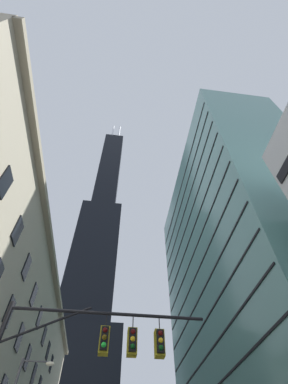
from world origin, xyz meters
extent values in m
cube|color=#9E937A|center=(-10.75, 22.69, 22.77)|extent=(0.70, 57.39, 0.60)
cube|color=black|center=(-10.95, 13.00, 12.40)|extent=(0.14, 1.40, 2.20)
cube|color=black|center=(-10.95, 18.00, 12.40)|extent=(0.14, 1.40, 2.20)
cube|color=black|center=(-10.95, 23.00, 12.40)|extent=(0.14, 1.40, 2.20)
cube|color=black|center=(-10.95, 28.00, 12.40)|extent=(0.14, 1.40, 2.20)
cube|color=black|center=(-10.95, 3.00, 16.60)|extent=(0.14, 1.40, 2.20)
cube|color=black|center=(-10.95, 8.00, 16.60)|extent=(0.14, 1.40, 2.20)
cube|color=black|center=(-10.95, 13.00, 16.60)|extent=(0.14, 1.40, 2.20)
cube|color=black|center=(-10.95, 18.00, 16.60)|extent=(0.14, 1.40, 2.20)
cube|color=black|center=(-10.95, 23.00, 16.60)|extent=(0.14, 1.40, 2.20)
cube|color=black|center=(-10.95, 28.00, 16.60)|extent=(0.14, 1.40, 2.20)
cube|color=black|center=(-10.95, 33.00, 16.60)|extent=(0.14, 1.40, 2.20)
cube|color=black|center=(-10.95, 38.00, 16.60)|extent=(0.14, 1.40, 2.20)
cube|color=black|center=(-12.00, 92.79, 72.35)|extent=(19.33, 19.33, 60.92)
cube|color=black|center=(-12.00, 92.79, 140.88)|extent=(12.43, 12.43, 76.15)
cylinder|color=silver|center=(-14.49, 92.79, 191.89)|extent=(1.20, 1.20, 25.85)
cylinder|color=silver|center=(-9.52, 92.79, 191.89)|extent=(1.20, 1.20, 25.85)
cube|color=slate|center=(18.45, 29.48, 29.14)|extent=(14.90, 42.51, 58.28)
cube|color=black|center=(10.96, 29.48, 16.00)|extent=(0.12, 41.51, 0.24)
cube|color=black|center=(10.96, 29.48, 20.00)|extent=(0.12, 41.51, 0.24)
cube|color=black|center=(10.96, 29.48, 24.00)|extent=(0.12, 41.51, 0.24)
cube|color=black|center=(10.96, 29.48, 28.00)|extent=(0.12, 41.51, 0.24)
cube|color=black|center=(10.96, 29.48, 32.00)|extent=(0.12, 41.51, 0.24)
cube|color=black|center=(10.96, 29.48, 36.00)|extent=(0.12, 41.51, 0.24)
cube|color=black|center=(10.96, 29.48, 40.00)|extent=(0.12, 41.51, 0.24)
cube|color=black|center=(10.96, 29.48, 44.00)|extent=(0.12, 41.51, 0.24)
cube|color=black|center=(10.96, 29.48, 48.00)|extent=(0.12, 41.51, 0.24)
cube|color=black|center=(10.96, 29.48, 52.00)|extent=(0.12, 41.51, 0.24)
cylinder|color=black|center=(-2.89, 2.09, 7.43)|extent=(8.32, 0.14, 0.14)
cylinder|color=black|center=(-5.38, 2.09, 6.83)|extent=(3.42, 0.10, 1.72)
cylinder|color=black|center=(-2.99, 2.09, 7.13)|extent=(0.04, 0.04, 0.60)
cube|color=black|center=(-2.99, 2.09, 6.38)|extent=(0.30, 0.30, 0.90)
cube|color=olive|center=(-2.99, 2.26, 6.38)|extent=(0.40, 0.40, 1.04)
sphere|color=#450808|center=(-2.99, 1.93, 6.66)|extent=(0.20, 0.20, 0.20)
sphere|color=#4B3A08|center=(-2.99, 1.93, 6.38)|extent=(0.20, 0.20, 0.20)
sphere|color=green|center=(-2.99, 1.93, 6.10)|extent=(0.20, 0.20, 0.20)
cylinder|color=black|center=(-1.85, 2.09, 7.13)|extent=(0.04, 0.04, 0.60)
cube|color=black|center=(-1.85, 2.09, 6.38)|extent=(0.30, 0.30, 0.90)
cube|color=olive|center=(-1.85, 2.26, 6.38)|extent=(0.40, 0.40, 1.04)
sphere|color=#450808|center=(-1.85, 1.93, 6.66)|extent=(0.20, 0.20, 0.20)
sphere|color=yellow|center=(-1.85, 1.93, 6.38)|extent=(0.20, 0.20, 0.20)
sphere|color=#083D10|center=(-1.85, 1.93, 6.10)|extent=(0.20, 0.20, 0.20)
cylinder|color=black|center=(-0.70, 2.09, 7.13)|extent=(0.04, 0.04, 0.60)
cube|color=black|center=(-0.70, 2.09, 6.38)|extent=(0.30, 0.30, 0.90)
cube|color=olive|center=(-0.70, 2.26, 6.38)|extent=(0.40, 0.40, 1.04)
sphere|color=#450808|center=(-0.70, 1.93, 6.66)|extent=(0.20, 0.20, 0.20)
sphere|color=yellow|center=(-0.70, 1.93, 6.38)|extent=(0.20, 0.20, 0.20)
sphere|color=#083D10|center=(-0.70, 1.93, 6.10)|extent=(0.20, 0.20, 0.20)
cylinder|color=#47474C|center=(-7.20, 10.37, 8.09)|extent=(1.74, 0.10, 0.10)
ellipsoid|color=#EFE5C6|center=(-6.32, 10.37, 7.99)|extent=(0.56, 0.32, 0.24)
camera|label=1|loc=(-2.87, -9.65, 1.75)|focal=25.47mm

